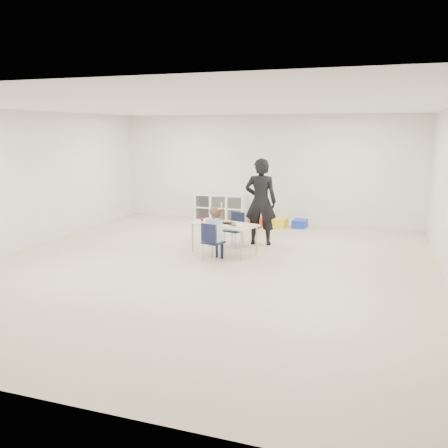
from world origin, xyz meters
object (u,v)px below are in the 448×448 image
(table, at_px, (224,238))
(cubby_shelf, at_px, (221,207))
(child, at_px, (213,231))
(chair_near, at_px, (213,241))
(adult, at_px, (261,202))

(table, xyz_separation_m, cubby_shelf, (-1.21, 3.28, 0.05))
(child, bearing_deg, cubby_shelf, 124.61)
(chair_near, xyz_separation_m, child, (0.00, 0.00, 0.21))
(adult, bearing_deg, child, 63.38)
(table, relative_size, cubby_shelf, 1.03)
(child, xyz_separation_m, cubby_shelf, (-1.20, 3.85, -0.22))
(chair_near, relative_size, child, 0.63)
(table, distance_m, child, 0.62)
(table, xyz_separation_m, child, (-0.02, -0.57, 0.26))
(child, bearing_deg, chair_near, 0.00)
(chair_near, bearing_deg, table, 105.35)
(table, height_order, cubby_shelf, cubby_shelf)
(adult, bearing_deg, chair_near, 63.38)
(chair_near, relative_size, cubby_shelf, 0.51)
(table, bearing_deg, chair_near, -74.65)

